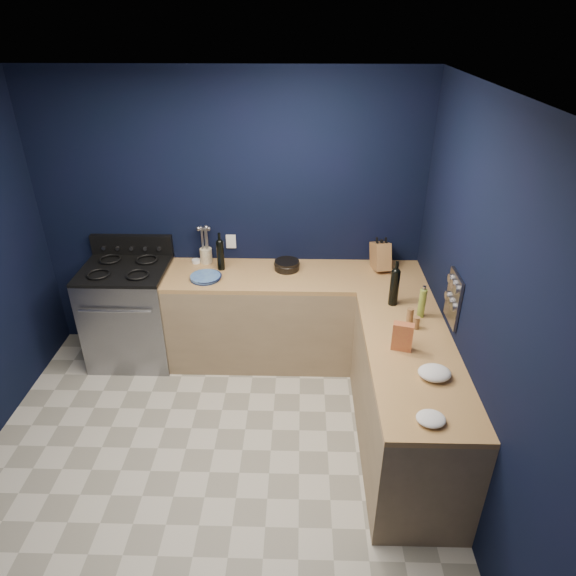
{
  "coord_description": "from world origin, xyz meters",
  "views": [
    {
      "loc": [
        0.64,
        -2.58,
        2.98
      ],
      "look_at": [
        0.55,
        1.0,
        1.0
      ],
      "focal_mm": 31.59,
      "sensor_mm": 36.0,
      "label": 1
    }
  ],
  "objects_px": {
    "utensil_crock": "(206,255)",
    "knife_block": "(380,256)",
    "plate_stack": "(205,277)",
    "crouton_bag": "(402,337)",
    "gas_range": "(132,315)"
  },
  "relations": [
    {
      "from": "plate_stack",
      "to": "utensil_crock",
      "type": "bearing_deg",
      "value": 97.63
    },
    {
      "from": "knife_block",
      "to": "plate_stack",
      "type": "bearing_deg",
      "value": 179.08
    },
    {
      "from": "utensil_crock",
      "to": "knife_block",
      "type": "height_order",
      "value": "knife_block"
    },
    {
      "from": "gas_range",
      "to": "utensil_crock",
      "type": "relative_size",
      "value": 6.63
    },
    {
      "from": "plate_stack",
      "to": "crouton_bag",
      "type": "relative_size",
      "value": 1.28
    },
    {
      "from": "knife_block",
      "to": "crouton_bag",
      "type": "height_order",
      "value": "knife_block"
    },
    {
      "from": "crouton_bag",
      "to": "gas_range",
      "type": "bearing_deg",
      "value": 169.59
    },
    {
      "from": "plate_stack",
      "to": "knife_block",
      "type": "bearing_deg",
      "value": 9.07
    },
    {
      "from": "plate_stack",
      "to": "crouton_bag",
      "type": "height_order",
      "value": "crouton_bag"
    },
    {
      "from": "gas_range",
      "to": "utensil_crock",
      "type": "xyz_separation_m",
      "value": [
        0.7,
        0.24,
        0.51
      ]
    },
    {
      "from": "crouton_bag",
      "to": "knife_block",
      "type": "bearing_deg",
      "value": 104.57
    },
    {
      "from": "gas_range",
      "to": "plate_stack",
      "type": "distance_m",
      "value": 0.88
    },
    {
      "from": "gas_range",
      "to": "knife_block",
      "type": "height_order",
      "value": "knife_block"
    },
    {
      "from": "utensil_crock",
      "to": "crouton_bag",
      "type": "xyz_separation_m",
      "value": [
        1.58,
        -1.34,
        0.03
      ]
    },
    {
      "from": "utensil_crock",
      "to": "knife_block",
      "type": "xyz_separation_m",
      "value": [
        1.6,
        -0.09,
        0.05
      ]
    }
  ]
}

